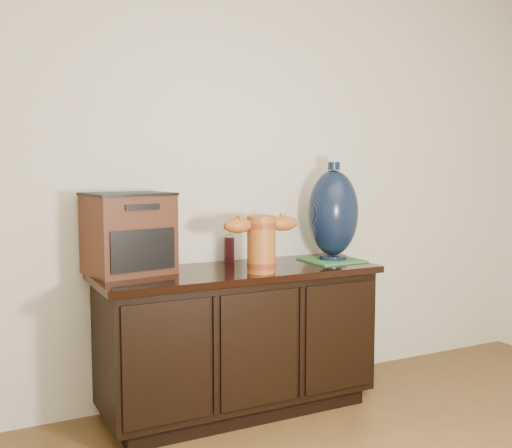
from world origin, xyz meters
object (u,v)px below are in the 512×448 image
lamp_base (333,213)px  sideboard (238,338)px  terracotta_vessel (261,241)px  tv_radio (129,233)px  spray_can (229,248)px

lamp_base → sideboard: bearing=-179.8°
terracotta_vessel → lamp_base: 0.57m
terracotta_vessel → tv_radio: (-0.59, 0.28, 0.04)m
sideboard → tv_radio: (-0.53, 0.12, 0.57)m
terracotta_vessel → tv_radio: size_ratio=0.89×
sideboard → lamp_base: size_ratio=2.69×
sideboard → terracotta_vessel: size_ratio=3.66×
terracotta_vessel → tv_radio: bearing=157.0°
terracotta_vessel → lamp_base: lamp_base is taller
tv_radio → spray_can: tv_radio is taller
sideboard → spray_can: 0.50m
sideboard → tv_radio: 0.79m
tv_radio → lamp_base: 1.13m
lamp_base → spray_can: 0.61m
lamp_base → spray_can: size_ratio=3.33×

